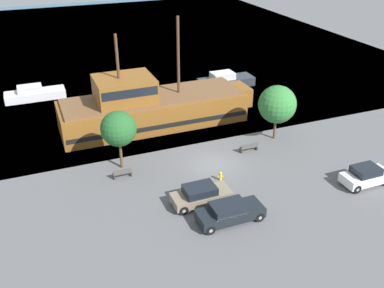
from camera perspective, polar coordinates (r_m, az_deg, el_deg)
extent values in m
plane|color=#5B5B5E|center=(36.93, 2.84, -2.68)|extent=(160.00, 160.00, 0.00)
plane|color=#38667F|center=(76.36, -11.22, 13.25)|extent=(80.00, 80.00, 0.00)
cube|color=brown|center=(43.65, -5.18, 4.38)|extent=(18.52, 5.78, 2.81)
cube|color=black|center=(43.82, -5.15, 3.87)|extent=(18.15, 5.86, 0.45)
cube|color=brown|center=(46.98, 6.43, 6.63)|extent=(1.40, 3.18, 1.97)
cube|color=brown|center=(43.07, -5.26, 6.24)|extent=(17.78, 5.32, 0.25)
cube|color=brown|center=(41.98, -8.99, 7.27)|extent=(5.56, 4.63, 2.28)
cube|color=black|center=(41.86, -9.03, 7.71)|extent=(5.28, 4.69, 0.82)
cylinder|color=#4C331E|center=(42.60, -1.85, 11.69)|extent=(0.28, 0.28, 7.60)
cylinder|color=#4C331E|center=(41.20, -9.84, 9.89)|extent=(0.28, 0.28, 6.46)
cube|color=silver|center=(53.37, -20.16, 6.17)|extent=(6.72, 2.22, 0.96)
cube|color=silver|center=(53.10, -20.84, 6.89)|extent=(2.69, 1.73, 0.69)
cube|color=black|center=(53.10, -19.98, 7.05)|extent=(0.12, 1.55, 0.55)
cube|color=#2D333D|center=(54.26, 4.56, 8.24)|extent=(6.96, 2.50, 1.07)
cube|color=silver|center=(53.74, 4.09, 9.10)|extent=(2.78, 1.95, 0.77)
cube|color=black|center=(54.09, 4.90, 9.20)|extent=(0.12, 1.75, 0.61)
cube|color=white|center=(36.61, 22.16, -4.11)|extent=(3.98, 1.76, 0.74)
cube|color=black|center=(36.21, 22.21, -3.27)|extent=(2.07, 1.58, 0.57)
cylinder|color=black|center=(38.17, 22.97, -3.40)|extent=(0.71, 0.22, 0.71)
cylinder|color=gray|center=(38.17, 22.97, -3.40)|extent=(0.27, 0.25, 0.27)
cylinder|color=black|center=(35.35, 21.13, -5.64)|extent=(0.71, 0.22, 0.71)
cylinder|color=gray|center=(35.35, 21.13, -5.64)|extent=(0.27, 0.25, 0.27)
cylinder|color=black|center=(36.30, 19.53, -4.40)|extent=(0.71, 0.22, 0.71)
cylinder|color=gray|center=(36.30, 19.53, -4.40)|extent=(0.27, 0.25, 0.27)
cube|color=black|center=(30.24, 5.10, -9.18)|extent=(4.72, 1.86, 0.71)
cube|color=black|center=(29.83, 4.91, -8.35)|extent=(2.46, 1.68, 0.46)
cylinder|color=black|center=(30.58, 8.99, -9.60)|extent=(0.70, 0.22, 0.70)
cylinder|color=gray|center=(30.58, 8.99, -9.60)|extent=(0.26, 0.25, 0.26)
cylinder|color=black|center=(31.73, 7.47, -7.91)|extent=(0.70, 0.22, 0.70)
cylinder|color=gray|center=(31.73, 7.47, -7.91)|extent=(0.26, 0.25, 0.26)
cylinder|color=black|center=(29.15, 2.46, -11.38)|extent=(0.70, 0.22, 0.70)
cylinder|color=gray|center=(29.15, 2.46, -11.38)|extent=(0.26, 0.25, 0.26)
cylinder|color=black|center=(30.36, 1.15, -9.52)|extent=(0.70, 0.22, 0.70)
cylinder|color=gray|center=(30.36, 1.15, -9.52)|extent=(0.26, 0.25, 0.26)
cube|color=#7F705B|center=(31.83, 1.26, -6.99)|extent=(4.45, 1.83, 0.63)
cube|color=black|center=(31.44, 1.04, -6.14)|extent=(2.31, 1.65, 0.59)
cylinder|color=black|center=(31.96, 4.72, -7.43)|extent=(0.70, 0.22, 0.70)
cylinder|color=gray|center=(31.96, 4.72, -7.43)|extent=(0.27, 0.25, 0.27)
cylinder|color=black|center=(33.17, 3.47, -5.91)|extent=(0.70, 0.22, 0.70)
cylinder|color=gray|center=(33.17, 3.47, -5.91)|extent=(0.27, 0.25, 0.27)
cylinder|color=black|center=(30.82, -1.14, -8.84)|extent=(0.70, 0.22, 0.70)
cylinder|color=gray|center=(30.82, -1.14, -8.84)|extent=(0.27, 0.25, 0.27)
cylinder|color=black|center=(32.08, -2.19, -7.19)|extent=(0.70, 0.22, 0.70)
cylinder|color=gray|center=(32.08, -2.19, -7.19)|extent=(0.27, 0.25, 0.27)
cylinder|color=yellow|center=(34.65, 3.81, -4.42)|extent=(0.22, 0.22, 0.56)
sphere|color=yellow|center=(34.46, 3.83, -3.92)|extent=(0.25, 0.25, 0.25)
cylinder|color=yellow|center=(34.58, 3.57, -4.44)|extent=(0.10, 0.09, 0.09)
cylinder|color=yellow|center=(34.70, 4.05, -4.33)|extent=(0.10, 0.09, 0.09)
cube|color=#4C4742|center=(35.33, -9.28, -3.80)|extent=(1.52, 0.45, 0.05)
cube|color=#4C4742|center=(35.04, -9.24, -3.65)|extent=(1.52, 0.06, 0.40)
cube|color=#2D2D2D|center=(35.34, -10.36, -4.32)|extent=(0.12, 0.36, 0.40)
cube|color=#2D2D2D|center=(35.56, -8.16, -3.90)|extent=(0.12, 0.36, 0.40)
cube|color=#4C4742|center=(39.03, 7.58, -0.39)|extent=(1.68, 0.45, 0.05)
cube|color=#4C4742|center=(38.77, 7.74, -0.22)|extent=(1.68, 0.06, 0.40)
cube|color=#2D2D2D|center=(38.79, 6.54, -0.89)|extent=(0.12, 0.36, 0.40)
cube|color=#2D2D2D|center=(39.49, 8.55, -0.47)|extent=(0.12, 0.36, 0.40)
cylinder|color=brown|center=(36.33, -9.46, -1.45)|extent=(0.24, 0.24, 2.39)
sphere|color=#235B28|center=(35.20, -9.77, 2.03)|extent=(2.96, 2.96, 2.96)
cylinder|color=brown|center=(41.45, 10.98, 2.01)|extent=(0.24, 0.24, 2.01)
sphere|color=#337A38|center=(40.43, 11.30, 5.20)|extent=(3.54, 3.54, 3.54)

